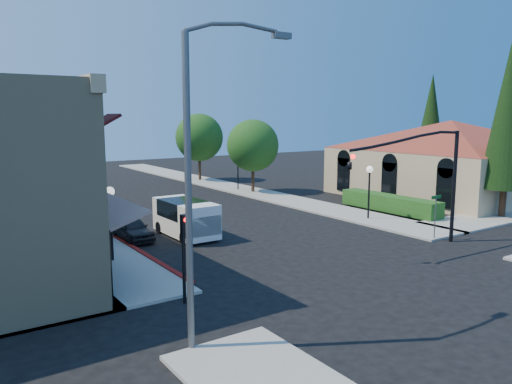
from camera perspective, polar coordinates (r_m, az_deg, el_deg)
ground at (r=22.28m, az=12.73°, el=-9.21°), size 120.00×120.00×0.00m
sidewalk_left at (r=42.45m, az=-24.49°, el=-1.18°), size 3.50×50.00×0.12m
sidewalk_right at (r=48.47m, az=-3.71°, el=0.73°), size 3.50×50.00×0.12m
curb_red_strip at (r=24.93m, az=-12.53°, el=-7.27°), size 0.25×10.00×0.06m
mission_building at (r=45.76m, az=21.25°, el=4.33°), size 30.12×30.12×6.40m
hedge at (r=36.59m, az=14.97°, el=-2.26°), size 1.40×8.00×1.10m
conifer_near at (r=36.77m, az=26.99°, el=8.48°), size 3.20×3.20×12.50m
conifer_far at (r=54.32m, az=19.36°, el=7.78°), size 3.20×3.20×11.00m
street_tree_a at (r=43.88m, az=-0.36°, el=5.34°), size 4.56×4.56×6.48m
street_tree_b at (r=52.44m, az=-6.51°, el=6.21°), size 4.94×4.94×7.02m
signal_mast_arm at (r=26.84m, az=19.25°, el=2.48°), size 8.01×0.39×6.00m
secondary_signal at (r=18.07m, az=-8.18°, el=-5.66°), size 0.28×0.42×3.32m
cobra_streetlight at (r=14.03m, az=-6.51°, el=2.50°), size 3.60×0.25×9.31m
street_name_sign at (r=28.90m, az=19.84°, el=-1.93°), size 0.80×0.06×2.50m
lamppost_left_near at (r=23.80m, az=-16.32°, el=-1.41°), size 0.44×0.44×3.57m
lamppost_left_far at (r=37.26m, az=-23.03°, el=1.79°), size 0.44×0.44×3.57m
lamppost_right_near at (r=33.14m, az=12.84°, el=1.49°), size 0.44×0.44×3.57m
lamppost_right_far at (r=45.49m, az=-2.09°, el=3.61°), size 0.44×0.44×3.57m
white_van at (r=28.35m, az=-8.00°, el=-2.75°), size 2.07×4.63×2.05m
parked_car_a at (r=28.31m, az=-13.99°, el=-4.09°), size 1.56×3.71×1.25m
parked_car_b at (r=35.61m, az=-16.02°, el=-1.67°), size 1.62×3.57×1.14m
parked_car_c at (r=36.15m, az=-18.63°, el=-1.61°), size 2.09×4.18×1.17m
parked_car_d at (r=47.99m, az=-20.94°, el=0.79°), size 2.72×4.89×1.29m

